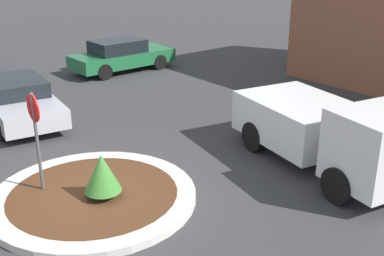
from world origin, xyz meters
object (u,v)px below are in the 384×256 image
stop_sign (36,128)px  parked_sedan_green (121,55)px  utility_truck (331,131)px  parked_sedan_silver (19,99)px

stop_sign → parked_sedan_green: bearing=139.6°
parked_sedan_green → utility_truck: bearing=-96.3°
stop_sign → parked_sedan_silver: stop_sign is taller
stop_sign → parked_sedan_silver: size_ratio=0.49×
parked_sedan_silver → parked_sedan_green: size_ratio=1.07×
stop_sign → utility_truck: size_ratio=0.44×
utility_truck → parked_sedan_green: bearing=-174.2°
stop_sign → parked_sedan_silver: 5.51m
stop_sign → utility_truck: (3.13, 6.11, -0.63)m
stop_sign → parked_sedan_silver: (-5.22, 1.49, -0.95)m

